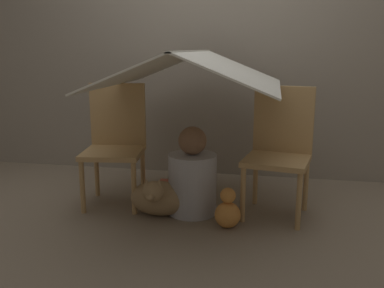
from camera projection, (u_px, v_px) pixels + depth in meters
ground_plane at (190, 214)px, 3.07m from camera, size 8.80×8.80×0.00m
wall_back at (213, 38)px, 3.82m from camera, size 7.00×0.05×2.50m
chair_left at (115, 140)px, 3.24m from camera, size 0.48×0.48×0.90m
chair_right at (279, 147)px, 3.01m from camera, size 0.50×0.50×0.90m
sheet_canopy at (192, 69)px, 2.93m from camera, size 1.20×1.36×0.25m
person_front at (192, 178)px, 3.04m from camera, size 0.34×0.34×0.63m
dog at (159, 197)px, 3.01m from camera, size 0.42×0.38×0.32m
floor_cushion at (179, 191)px, 3.41m from camera, size 0.36×0.29×0.10m
plush_toy at (228, 211)px, 2.82m from camera, size 0.17×0.17×0.27m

